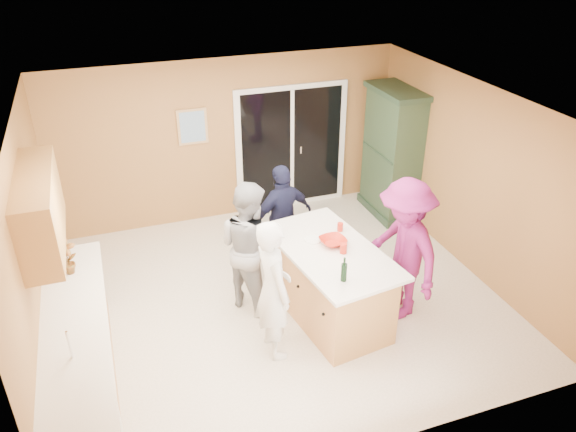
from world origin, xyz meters
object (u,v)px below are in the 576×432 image
object	(u,v)px
green_hutch	(392,155)
woman_grey	(249,246)
woman_white	(273,289)
woman_magenta	(404,250)
kitchen_island	(329,285)
woman_navy	(283,218)

from	to	relation	value
green_hutch	woman_grey	bearing A→B (deg)	-150.23
woman_white	woman_grey	bearing A→B (deg)	-3.28
green_hutch	woman_magenta	size ratio (longest dim) A/B	1.16
kitchen_island	woman_navy	bearing A→B (deg)	89.89
kitchen_island	woman_white	bearing A→B (deg)	-164.81
kitchen_island	green_hutch	xyz separation A→B (m)	(2.03, 2.23, 0.57)
green_hutch	woman_navy	distance (m)	2.43
green_hutch	woman_navy	xyz separation A→B (m)	(-2.20, -0.99, -0.25)
woman_navy	woman_white	bearing A→B (deg)	53.29
kitchen_island	woman_grey	bearing A→B (deg)	136.91
woman_grey	woman_magenta	size ratio (longest dim) A/B	0.94
kitchen_island	woman_grey	size ratio (longest dim) A/B	1.16
woman_grey	woman_navy	bearing A→B (deg)	-77.60
kitchen_island	woman_navy	size ratio (longest dim) A/B	1.27
green_hutch	woman_navy	size ratio (longest dim) A/B	1.35
kitchen_island	woman_magenta	size ratio (longest dim) A/B	1.08
green_hutch	woman_navy	bearing A→B (deg)	-155.72
green_hutch	woman_white	size ratio (longest dim) A/B	1.25
green_hutch	woman_white	distance (m)	3.87
woman_grey	woman_navy	world-z (taller)	woman_grey
green_hutch	woman_grey	xyz separation A→B (m)	(-2.87, -1.64, -0.17)
woman_grey	woman_magenta	distance (m)	1.88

